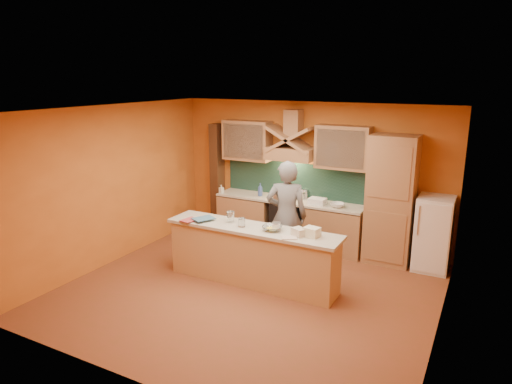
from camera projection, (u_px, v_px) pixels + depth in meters
The scene contains 36 objects.
floor at pixel (249, 291), 7.15m from camera, with size 5.50×5.00×0.01m, color brown.
ceiling at pixel (248, 110), 6.46m from camera, with size 5.50×5.00×0.01m, color white.
wall_back at pixel (310, 174), 8.95m from camera, with size 5.50×0.02×2.80m, color #C96C27.
wall_front at pixel (132, 265), 4.66m from camera, with size 5.50×0.02×2.80m, color #C96C27.
wall_left at pixel (112, 185), 8.04m from camera, with size 0.02×5.00×2.80m, color #C96C27.
wall_right at pixel (446, 234), 5.57m from camera, with size 0.02×5.00×2.80m, color #C96C27.
base_cabinet_left at pixel (247, 216), 9.50m from camera, with size 1.10×0.60×0.86m, color #A9764D.
base_cabinet_right at pixel (334, 230), 8.64m from camera, with size 1.10×0.60×0.86m, color #A9764D.
counter_top at pixel (289, 200), 8.95m from camera, with size 3.00×0.62×0.04m, color #BBB19E.
stove at pixel (289, 222), 9.06m from camera, with size 0.60×0.58×0.90m, color black.
backsplash at pixel (295, 180), 9.11m from camera, with size 3.00×0.03×0.70m, color #163129.
range_hood at pixel (291, 153), 8.77m from camera, with size 0.92×0.50×0.24m, color #A9764D.
hood_chimney at pixel (294, 123), 8.71m from camera, with size 0.30×0.30×0.50m, color #A9764D.
upper_cabinet_left at pixel (247, 140), 9.24m from camera, with size 1.00×0.35×0.80m, color #A9764D.
upper_cabinet_right at pixel (343, 147), 8.34m from camera, with size 1.00×0.35×0.80m, color #A9764D.
pantry_column at pixel (391, 200), 8.01m from camera, with size 0.80×0.60×2.30m, color #A9764D.
fridge at pixel (433, 234), 7.80m from camera, with size 0.58×0.60×1.30m, color white.
trim_column_left at pixel (217, 177), 9.81m from camera, with size 0.20×0.30×2.30m, color #472816.
island_body at pixel (252, 257), 7.35m from camera, with size 2.80×0.55×0.88m, color tan.
island_top at pixel (252, 229), 7.23m from camera, with size 2.90×0.62×0.05m, color #BBB19E.
person at pixel (286, 216), 7.74m from camera, with size 0.70×0.46×1.92m, color slate.
pot_large at pixel (278, 197), 8.88m from camera, with size 0.26×0.26×0.14m, color silver.
pot_small at pixel (300, 196), 9.00m from camera, with size 0.19×0.19×0.14m, color silver.
soap_bottle_a at pixel (221, 189), 9.39m from camera, with size 0.08×0.08×0.18m, color silver.
soap_bottle_b at pixel (260, 190), 9.15m from camera, with size 0.10×0.10×0.26m, color #375199.
bowl_back at pixel (337, 205), 8.39m from camera, with size 0.26×0.26×0.08m, color silver.
dish_rack at pixel (317, 201), 8.60m from camera, with size 0.31×0.24×0.11m, color white.
book_lower at pixel (185, 219), 7.59m from camera, with size 0.21×0.28×0.03m, color #AA3D42.
book_upper at pixel (200, 217), 7.63m from camera, with size 0.25×0.34×0.03m, color #3E6A8A.
jar_large at pixel (231, 217), 7.46m from camera, with size 0.13×0.13×0.18m, color white.
jar_small at pixel (242, 222), 7.22m from camera, with size 0.11×0.11×0.14m, color silver.
kitchen_scale at pixel (276, 227), 7.08m from camera, with size 0.13×0.13×0.11m, color white.
mixing_bowl at pixel (272, 228), 7.06m from camera, with size 0.30×0.30×0.07m, color white.
cloth at pixel (289, 238), 6.73m from camera, with size 0.23×0.17×0.02m, color beige.
grocery_bag_a at pixel (312, 232), 6.78m from camera, with size 0.22×0.18×0.14m, color beige.
grocery_bag_b at pixel (299, 232), 6.81m from camera, with size 0.20×0.15×0.12m, color beige.
Camera 1 is at (3.14, -5.74, 3.28)m, focal length 32.00 mm.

